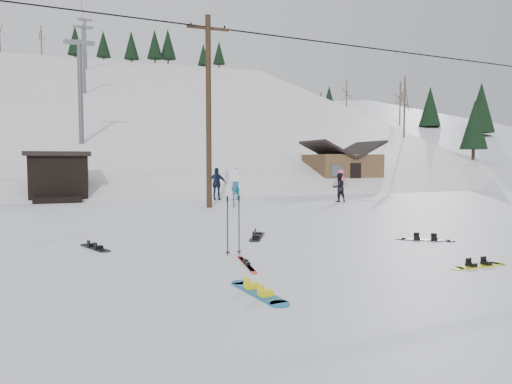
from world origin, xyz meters
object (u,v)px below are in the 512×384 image
object	(u,v)px
utility_pole	(209,109)
hero_skis	(247,264)
hero_snowboard	(258,292)
cabin	(342,170)

from	to	relation	value
utility_pole	hero_skis	distance (m)	13.00
hero_snowboard	hero_skis	size ratio (longest dim) A/B	1.00
cabin	hero_skis	size ratio (longest dim) A/B	3.16
utility_pole	hero_snowboard	bearing A→B (deg)	-100.36
cabin	hero_snowboard	bearing A→B (deg)	-122.92
utility_pole	hero_snowboard	distance (m)	15.02
cabin	hero_skis	distance (m)	26.68
utility_pole	cabin	size ratio (longest dim) A/B	1.67
utility_pole	hero_snowboard	xyz separation A→B (m)	(-2.57, -14.05, -4.65)
hero_snowboard	utility_pole	bearing A→B (deg)	-19.40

